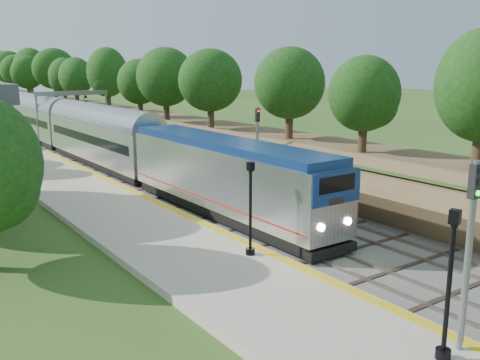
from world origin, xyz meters
TOP-DOWN VIEW (x-y plane):
  - trackbed at (2.00, 60.00)m, footprint 9.50×170.00m
  - platform at (-5.20, 16.00)m, footprint 6.40×68.00m
  - yellow_stripe at (-2.35, 16.00)m, footprint 0.55×68.00m
  - embankment at (10.35, 60.00)m, footprint 10.64×170.00m
  - signal_gantry at (2.47, 54.99)m, footprint 8.40×0.38m
  - trees_behind_platform at (-11.17, 20.67)m, footprint 7.82×53.32m
  - train at (0.00, 60.61)m, footprint 3.07×102.26m
  - lamppost_mid at (-3.82, 2.10)m, footprint 0.46×0.46m
  - lamppost_far at (-3.20, 12.80)m, footprint 0.44×0.44m
  - signal_platform at (-2.90, 2.14)m, footprint 0.35×0.28m
  - signal_farside at (6.20, 24.78)m, footprint 0.33×0.26m

SIDE VIEW (x-z plane):
  - trackbed at x=2.00m, z-range -0.07..0.21m
  - platform at x=-5.20m, z-range 0.00..0.38m
  - yellow_stripe at x=-2.35m, z-range 0.38..0.39m
  - embankment at x=10.35m, z-range -3.89..7.80m
  - train at x=0.00m, z-range 0.06..4.58m
  - lamppost_far at x=-3.20m, z-range 0.14..4.56m
  - lamppost_mid at x=-3.82m, z-range 0.13..4.81m
  - signal_farside at x=6.20m, z-range 0.78..6.76m
  - signal_platform at x=-2.90m, z-range 1.07..7.07m
  - trees_behind_platform at x=-11.17m, z-range 0.93..8.14m
  - signal_gantry at x=2.47m, z-range 1.72..7.92m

